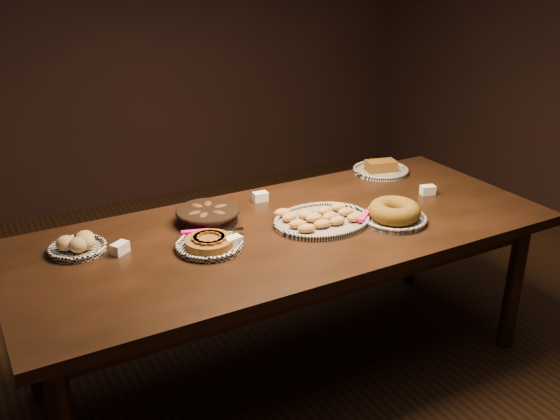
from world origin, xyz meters
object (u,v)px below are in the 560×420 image
madeleine_platter (321,219)px  bundt_cake_plate (394,213)px  buffet_table (287,243)px  apple_tart_plate (209,244)px

madeleine_platter → bundt_cake_plate: bearing=-49.4°
buffet_table → apple_tart_plate: (-0.38, -0.02, 0.09)m
apple_tart_plate → buffet_table: bearing=-16.1°
madeleine_platter → apple_tart_plate: bearing=154.9°
apple_tart_plate → bundt_cake_plate: bundt_cake_plate is taller
apple_tart_plate → madeleine_platter: (0.54, -0.01, -0.00)m
buffet_table → bundt_cake_plate: 0.50m
bundt_cake_plate → buffet_table: bearing=138.2°
madeleine_platter → bundt_cake_plate: 0.33m
apple_tart_plate → madeleine_platter: size_ratio=0.73×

